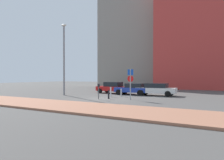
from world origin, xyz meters
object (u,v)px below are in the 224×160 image
at_px(parked_car_red, 113,87).
at_px(traffic_bollard_mid, 109,95).
at_px(parked_car_white, 156,89).
at_px(traffic_bollard_far, 121,93).
at_px(traffic_bollard_near, 111,92).
at_px(parked_car_blue, 132,89).
at_px(street_lamp, 64,54).
at_px(parking_meter, 99,89).
at_px(parking_sign_post, 130,80).

xyz_separation_m(parked_car_red, traffic_bollard_mid, (3.03, -6.30, -0.34)).
bearing_deg(parked_car_white, traffic_bollard_far, -133.98).
relative_size(traffic_bollard_near, traffic_bollard_far, 1.24).
bearing_deg(parked_car_red, parked_car_blue, -13.57).
distance_m(parked_car_blue, street_lamp, 9.16).
relative_size(parking_meter, street_lamp, 0.18).
bearing_deg(parked_car_white, traffic_bollard_near, -133.99).
xyz_separation_m(parked_car_red, parked_car_white, (6.04, -0.58, -0.01)).
relative_size(street_lamp, traffic_bollard_mid, 9.82).
xyz_separation_m(parked_car_red, parking_sign_post, (5.19, -5.89, 1.07)).
bearing_deg(parked_car_red, street_lamp, -124.78).
height_order(parking_meter, traffic_bollard_near, parking_meter).
bearing_deg(parked_car_red, traffic_bollard_near, -63.56).
xyz_separation_m(parked_car_blue, street_lamp, (-6.81, -4.53, 4.12)).
distance_m(parked_car_white, traffic_bollard_mid, 6.47).
bearing_deg(parking_meter, parked_car_blue, 83.77).
relative_size(traffic_bollard_mid, traffic_bollard_far, 0.98).
relative_size(parked_car_red, traffic_bollard_near, 4.08).
bearing_deg(street_lamp, traffic_bollard_near, 7.45).
distance_m(street_lamp, traffic_bollard_far, 8.22).
bearing_deg(parked_car_blue, traffic_bollard_near, -103.45).
bearing_deg(traffic_bollard_mid, parked_car_red, 115.65).
xyz_separation_m(parked_car_blue, parking_sign_post, (2.05, -5.13, 1.11)).
distance_m(parked_car_red, traffic_bollard_mid, 7.00).
bearing_deg(street_lamp, parking_sign_post, -3.91).
distance_m(parked_car_blue, parking_sign_post, 5.64).
height_order(street_lamp, traffic_bollard_far, street_lamp).
bearing_deg(traffic_bollard_mid, parked_car_white, 62.20).
bearing_deg(parking_sign_post, parking_meter, -154.41).
bearing_deg(parked_car_white, parking_meter, -118.52).
relative_size(parked_car_red, parking_sign_post, 1.51).
relative_size(parking_sign_post, traffic_bollard_near, 2.70).
distance_m(parked_car_red, street_lamp, 7.62).
bearing_deg(traffic_bollard_far, parked_car_blue, 88.55).
distance_m(parked_car_blue, parking_meter, 6.49).
bearing_deg(street_lamp, parked_car_red, 55.22).
distance_m(parked_car_white, parking_meter, 7.55).
xyz_separation_m(parked_car_blue, parked_car_white, (2.90, 0.18, 0.03)).
bearing_deg(parking_meter, parked_car_white, 61.48).
height_order(parked_car_blue, traffic_bollard_far, parked_car_blue).
height_order(parked_car_blue, traffic_bollard_mid, parked_car_blue).
distance_m(traffic_bollard_mid, traffic_bollard_far, 2.64).
relative_size(parking_sign_post, street_lamp, 0.35).
height_order(parked_car_white, parking_sign_post, parking_sign_post).
xyz_separation_m(parking_sign_post, parking_meter, (-2.75, -1.32, -0.87)).
bearing_deg(traffic_bollard_far, traffic_bollard_near, -134.02).
bearing_deg(traffic_bollard_far, parking_sign_post, -46.47).
distance_m(parking_sign_post, traffic_bollard_far, 3.38).
xyz_separation_m(parking_sign_post, traffic_bollard_near, (-2.95, 1.38, -1.30)).
bearing_deg(traffic_bollard_mid, traffic_bollard_near, 113.63).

